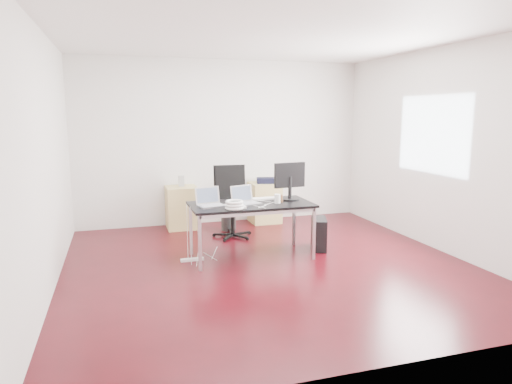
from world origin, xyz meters
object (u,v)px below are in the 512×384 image
object	(u,v)px
filing_cabinet_right	(265,202)
filing_cabinet_left	(182,207)
desk	(251,207)
office_chair	(232,198)
pc_tower	(319,234)

from	to	relation	value
filing_cabinet_right	filing_cabinet_left	bearing A→B (deg)	180.00
desk	office_chair	world-z (taller)	office_chair
filing_cabinet_right	pc_tower	xyz separation A→B (m)	(0.23, -1.77, -0.13)
desk	filing_cabinet_right	xyz separation A→B (m)	(0.79, 1.84, -0.33)
filing_cabinet_right	desk	bearing A→B (deg)	-113.20
filing_cabinet_right	pc_tower	bearing A→B (deg)	-82.51
desk	pc_tower	world-z (taller)	desk
desk	pc_tower	bearing A→B (deg)	4.20
filing_cabinet_right	pc_tower	size ratio (longest dim) A/B	1.56
office_chair	desk	bearing A→B (deg)	-87.19
filing_cabinet_left	desk	bearing A→B (deg)	-70.10
filing_cabinet_left	pc_tower	size ratio (longest dim) A/B	1.56
desk	filing_cabinet_right	size ratio (longest dim) A/B	2.29
office_chair	filing_cabinet_left	world-z (taller)	office_chair
office_chair	filing_cabinet_right	distance (m)	1.09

